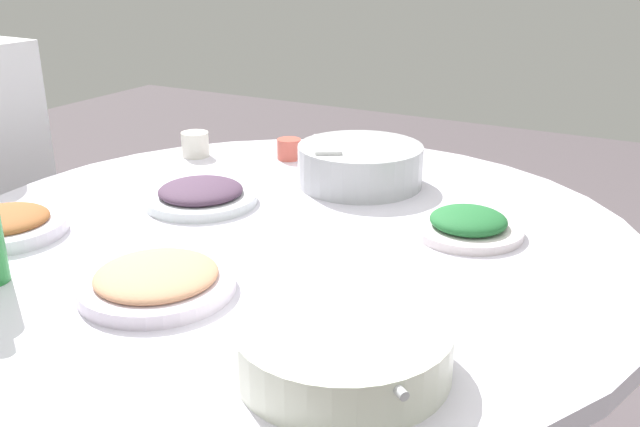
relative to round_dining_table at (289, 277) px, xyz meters
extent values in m
cylinder|color=#99999E|center=(0.00, 0.00, -0.27)|extent=(0.12, 0.12, 0.68)
cylinder|color=silver|center=(0.00, 0.00, 0.08)|extent=(1.34, 1.34, 0.04)
cylinder|color=#B2B5BA|center=(0.00, -0.32, 0.15)|extent=(0.28, 0.28, 0.09)
ellipsoid|color=white|center=(0.00, -0.32, 0.15)|extent=(0.23, 0.23, 0.10)
cube|color=white|center=(0.06, -0.28, 0.20)|extent=(0.12, 0.16, 0.01)
cylinder|color=white|center=(-0.31, 0.37, 0.14)|extent=(0.28, 0.28, 0.07)
cylinder|color=black|center=(-0.31, 0.37, 0.13)|extent=(0.25, 0.25, 0.05)
cylinder|color=silver|center=(-0.31, 0.37, 0.16)|extent=(0.25, 0.20, 0.01)
cylinder|color=silver|center=(0.05, 0.32, 0.11)|extent=(0.25, 0.25, 0.02)
ellipsoid|color=tan|center=(0.05, 0.32, 0.13)|extent=(0.19, 0.19, 0.03)
cylinder|color=silver|center=(0.46, 0.28, 0.11)|extent=(0.22, 0.22, 0.03)
ellipsoid|color=#99582C|center=(0.46, 0.28, 0.13)|extent=(0.16, 0.16, 0.04)
cylinder|color=silver|center=(0.24, -0.04, 0.11)|extent=(0.24, 0.24, 0.02)
ellipsoid|color=#4C354C|center=(0.24, -0.04, 0.13)|extent=(0.18, 0.18, 0.04)
cylinder|color=silver|center=(-0.31, -0.15, 0.11)|extent=(0.21, 0.21, 0.02)
ellipsoid|color=#216731|center=(-0.31, -0.15, 0.13)|extent=(0.15, 0.15, 0.04)
cylinder|color=#C45344|center=(0.25, -0.41, 0.13)|extent=(0.06, 0.06, 0.05)
cylinder|color=silver|center=(0.47, -0.31, 0.13)|extent=(0.07, 0.07, 0.06)
cylinder|color=brown|center=(0.97, -0.03, -0.42)|extent=(0.31, 0.31, 0.45)
camera|label=1|loc=(-0.65, 1.06, 0.62)|focal=39.28mm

